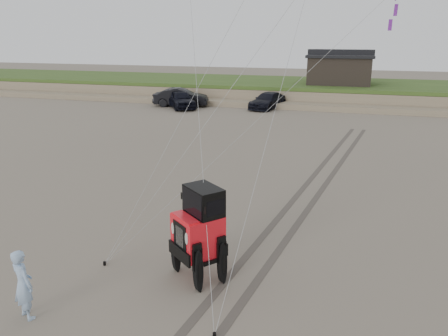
{
  "coord_description": "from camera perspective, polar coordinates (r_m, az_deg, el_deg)",
  "views": [
    {
      "loc": [
        3.57,
        -9.17,
        6.49
      ],
      "look_at": [
        -0.04,
        3.0,
        2.6
      ],
      "focal_mm": 35.0,
      "sensor_mm": 36.0,
      "label": 1
    }
  ],
  "objects": [
    {
      "name": "truck_a",
      "position": [
        40.63,
        -5.72,
        8.94
      ],
      "size": [
        4.47,
        4.98,
        1.64
      ],
      "primitive_type": "imported",
      "rotation": [
        0.0,
        0.0,
        0.66
      ],
      "color": "black",
      "rests_on": "ground"
    },
    {
      "name": "truck_b",
      "position": [
        41.73,
        -5.66,
        9.18
      ],
      "size": [
        5.33,
        2.73,
        1.68
      ],
      "primitive_type": "imported",
      "rotation": [
        0.0,
        0.0,
        1.77
      ],
      "color": "black",
      "rests_on": "ground"
    },
    {
      "name": "ground",
      "position": [
        11.78,
        -4.14,
        -16.42
      ],
      "size": [
        160.0,
        160.0,
        0.0
      ],
      "primitive_type": "plane",
      "color": "#6B6054",
      "rests_on": "ground"
    },
    {
      "name": "stake_aux",
      "position": [
        10.44,
        -1.27,
        -20.98
      ],
      "size": [
        0.08,
        0.08,
        0.12
      ],
      "primitive_type": "cylinder",
      "color": "black",
      "rests_on": "ground"
    },
    {
      "name": "man",
      "position": [
        11.59,
        -24.76,
        -13.62
      ],
      "size": [
        0.76,
        0.65,
        1.77
      ],
      "primitive_type": "imported",
      "rotation": [
        0.0,
        0.0,
        2.73
      ],
      "color": "#95C0E7",
      "rests_on": "ground"
    },
    {
      "name": "stake_main",
      "position": [
        13.56,
        -15.34,
        -11.92
      ],
      "size": [
        0.08,
        0.08,
        0.12
      ],
      "primitive_type": "cylinder",
      "color": "black",
      "rests_on": "ground"
    },
    {
      "name": "jeep",
      "position": [
        12.1,
        -3.4,
        -9.71
      ],
      "size": [
        5.47,
        5.88,
        2.1
      ],
      "primitive_type": null,
      "rotation": [
        0.0,
        0.0,
        -0.69
      ],
      "color": "red",
      "rests_on": "ground"
    },
    {
      "name": "truck_c",
      "position": [
        40.42,
        5.72,
        8.74
      ],
      "size": [
        3.22,
        5.28,
        1.43
      ],
      "primitive_type": "imported",
      "rotation": [
        0.0,
        0.0,
        -0.27
      ],
      "color": "black",
      "rests_on": "ground"
    },
    {
      "name": "tire_tracks",
      "position": [
        18.42,
        10.58,
        -3.88
      ],
      "size": [
        5.22,
        29.74,
        0.01
      ],
      "color": "#4C443D",
      "rests_on": "ground"
    },
    {
      "name": "dune_ridge",
      "position": [
        47.15,
        12.22,
        9.76
      ],
      "size": [
        160.0,
        14.25,
        1.73
      ],
      "color": "#7A6B54",
      "rests_on": "ground"
    },
    {
      "name": "cabin",
      "position": [
        46.31,
        14.88,
        12.46
      ],
      "size": [
        6.4,
        5.4,
        3.35
      ],
      "color": "black",
      "rests_on": "dune_ridge"
    }
  ]
}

